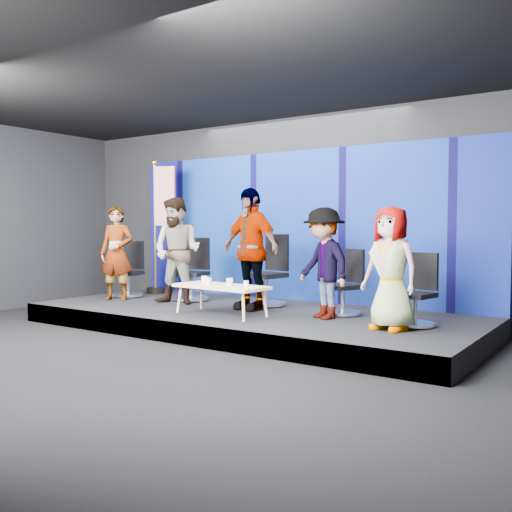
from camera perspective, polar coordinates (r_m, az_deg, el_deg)
The scene contains 21 objects.
ground at distance 7.06m, azimuth -12.71°, elevation -10.12°, with size 10.00×10.00×0.00m, color black.
room_walls at distance 6.93m, azimuth -12.95°, elevation 9.84°, with size 10.02×8.02×3.51m.
riser at distance 8.89m, azimuth -0.73°, elevation -6.36°, with size 7.00×3.00×0.30m, color black.
backdrop at distance 9.99m, azimuth 4.08°, elevation 3.02°, with size 7.00×0.08×2.60m, color #0C0860.
chair_a at distance 10.74m, azimuth -12.55°, elevation -2.20°, with size 0.75×0.75×1.02m.
panelist_a at distance 10.25m, azimuth -13.77°, elevation 0.28°, with size 0.60×0.39×1.65m, color black.
chair_b at distance 9.99m, azimuth -6.34°, elevation -2.39°, with size 0.72×0.72×1.09m.
panelist_b at distance 9.52m, azimuth -7.88°, elevation 0.50°, with size 0.86×0.67×1.77m, color black.
chair_c at distance 9.27m, azimuth 1.28°, elevation -2.64°, with size 0.75×0.75×1.17m.
panelist_c at distance 8.82m, azimuth -0.59°, elevation 0.72°, with size 1.11×0.46×1.89m, color black.
chair_d at distance 8.43m, azimuth 8.96°, elevation -3.70°, with size 0.73×0.73×0.96m.
panelist_d at distance 8.01m, azimuth 6.78°, elevation -0.72°, with size 1.00×0.58×1.56m, color black.
chair_e at distance 7.68m, azimuth 15.80°, elevation -4.46°, with size 0.64×0.64×0.95m.
panelist_e at distance 7.26m, azimuth 13.32°, elevation -1.23°, with size 0.75×0.49×1.54m, color black.
coffee_table at distance 8.31m, azimuth -3.52°, elevation -3.15°, with size 1.47×0.71×0.44m.
mug_a at distance 8.62m, azimuth -5.19°, elevation -2.35°, with size 0.09×0.09×0.10m, color silver.
mug_b at distance 8.35m, azimuth -4.77°, elevation -2.52°, with size 0.09×0.09×0.11m, color silver.
mug_c at distance 8.35m, azimuth -2.59°, elevation -2.55°, with size 0.08×0.08×0.09m, color silver.
mug_d at distance 8.17m, azimuth -2.68°, elevation -2.63°, with size 0.09×0.09×0.11m, color silver.
mug_e at distance 8.05m, azimuth -0.99°, elevation -2.79°, with size 0.07×0.07×0.08m, color silver.
flag_stand at distance 11.08m, azimuth -9.49°, elevation 3.30°, with size 0.58×0.34×2.57m.
Camera 1 is at (5.06, -4.66, 1.59)m, focal length 40.00 mm.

